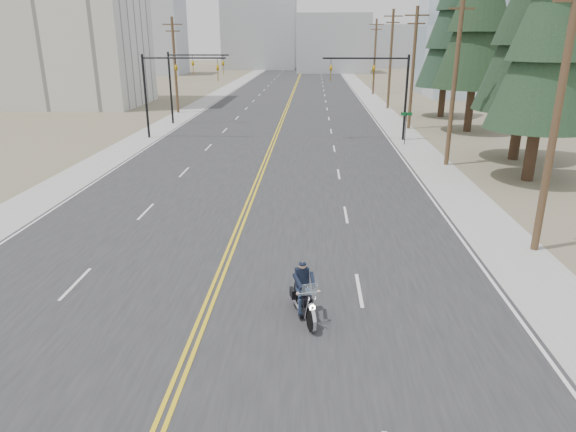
% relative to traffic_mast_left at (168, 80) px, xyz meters
% --- Properties ---
extents(ground_plane, '(400.00, 400.00, 0.00)m').
position_rel_traffic_mast_left_xyz_m(ground_plane, '(8.98, -32.00, -4.94)').
color(ground_plane, '#776D56').
rests_on(ground_plane, ground).
extents(road, '(20.00, 200.00, 0.01)m').
position_rel_traffic_mast_left_xyz_m(road, '(8.98, 38.00, -4.93)').
color(road, '#303033').
rests_on(road, ground).
extents(sidewalk_left, '(3.00, 200.00, 0.01)m').
position_rel_traffic_mast_left_xyz_m(sidewalk_left, '(-2.52, 38.00, -4.93)').
color(sidewalk_left, '#A5A5A0').
rests_on(sidewalk_left, ground).
extents(sidewalk_right, '(3.00, 200.00, 0.01)m').
position_rel_traffic_mast_left_xyz_m(sidewalk_right, '(20.48, 38.00, -4.93)').
color(sidewalk_right, '#A5A5A0').
rests_on(sidewalk_right, ground).
extents(traffic_mast_left, '(7.10, 0.26, 7.00)m').
position_rel_traffic_mast_left_xyz_m(traffic_mast_left, '(0.00, 0.00, 0.00)').
color(traffic_mast_left, black).
rests_on(traffic_mast_left, ground).
extents(traffic_mast_right, '(7.10, 0.26, 7.00)m').
position_rel_traffic_mast_left_xyz_m(traffic_mast_right, '(17.95, 0.00, 0.00)').
color(traffic_mast_right, black).
rests_on(traffic_mast_right, ground).
extents(traffic_mast_far, '(6.10, 0.26, 7.00)m').
position_rel_traffic_mast_left_xyz_m(traffic_mast_far, '(-0.33, 8.00, -0.06)').
color(traffic_mast_far, black).
rests_on(traffic_mast_far, ground).
extents(street_sign, '(0.90, 0.06, 2.62)m').
position_rel_traffic_mast_left_xyz_m(street_sign, '(19.78, -2.00, -3.13)').
color(street_sign, black).
rests_on(street_sign, ground).
extents(utility_pole_a, '(2.20, 0.30, 11.00)m').
position_rel_traffic_mast_left_xyz_m(utility_pole_a, '(21.48, -24.00, 0.79)').
color(utility_pole_a, brown).
rests_on(utility_pole_a, ground).
extents(utility_pole_b, '(2.20, 0.30, 11.50)m').
position_rel_traffic_mast_left_xyz_m(utility_pole_b, '(21.48, -9.00, 1.05)').
color(utility_pole_b, brown).
rests_on(utility_pole_b, ground).
extents(utility_pole_c, '(2.20, 0.30, 11.00)m').
position_rel_traffic_mast_left_xyz_m(utility_pole_c, '(21.48, 6.00, 0.79)').
color(utility_pole_c, brown).
rests_on(utility_pole_c, ground).
extents(utility_pole_d, '(2.20, 0.30, 11.50)m').
position_rel_traffic_mast_left_xyz_m(utility_pole_d, '(21.48, 21.00, 1.05)').
color(utility_pole_d, brown).
rests_on(utility_pole_d, ground).
extents(utility_pole_e, '(2.20, 0.30, 11.00)m').
position_rel_traffic_mast_left_xyz_m(utility_pole_e, '(21.48, 38.00, 0.79)').
color(utility_pole_e, brown).
rests_on(utility_pole_e, ground).
extents(utility_pole_left, '(2.20, 0.30, 10.50)m').
position_rel_traffic_mast_left_xyz_m(utility_pole_left, '(-3.52, 16.00, 0.54)').
color(utility_pole_left, brown).
rests_on(utility_pole_left, ground).
extents(glass_building, '(24.00, 16.00, 20.00)m').
position_rel_traffic_mast_left_xyz_m(glass_building, '(40.98, 38.00, 5.06)').
color(glass_building, '#9EB5CC').
rests_on(glass_building, ground).
extents(haze_bldg_a, '(14.00, 12.00, 22.00)m').
position_rel_traffic_mast_left_xyz_m(haze_bldg_a, '(-26.02, 83.00, 6.06)').
color(haze_bldg_a, '#B7BCC6').
rests_on(haze_bldg_a, ground).
extents(haze_bldg_b, '(18.00, 14.00, 14.00)m').
position_rel_traffic_mast_left_xyz_m(haze_bldg_b, '(16.98, 93.00, 2.06)').
color(haze_bldg_b, '#ADB2B7').
rests_on(haze_bldg_b, ground).
extents(haze_bldg_c, '(16.00, 12.00, 18.00)m').
position_rel_traffic_mast_left_xyz_m(haze_bldg_c, '(48.98, 78.00, 4.06)').
color(haze_bldg_c, '#B7BCC6').
rests_on(haze_bldg_c, ground).
extents(haze_bldg_d, '(20.00, 15.00, 26.00)m').
position_rel_traffic_mast_left_xyz_m(haze_bldg_d, '(-3.02, 108.00, 8.06)').
color(haze_bldg_d, '#ADB2B7').
rests_on(haze_bldg_d, ground).
extents(haze_bldg_e, '(14.00, 14.00, 12.00)m').
position_rel_traffic_mast_left_xyz_m(haze_bldg_e, '(33.98, 118.00, 1.06)').
color(haze_bldg_e, '#B7BCC6').
rests_on(haze_bldg_e, ground).
extents(haze_bldg_f, '(12.00, 12.00, 16.00)m').
position_rel_traffic_mast_left_xyz_m(haze_bldg_f, '(-41.02, 98.00, 3.06)').
color(haze_bldg_f, '#ADB2B7').
rests_on(haze_bldg_f, ground).
extents(motorcyclist, '(1.53, 2.42, 1.75)m').
position_rel_traffic_mast_left_xyz_m(motorcyclist, '(12.11, -29.86, -4.06)').
color(motorcyclist, black).
rests_on(motorcyclist, ground).
extents(conifer_near, '(5.96, 5.96, 15.78)m').
position_rel_traffic_mast_left_xyz_m(conifer_near, '(25.48, -12.82, 4.12)').
color(conifer_near, '#382619').
rests_on(conifer_near, ground).
extents(conifer_mid, '(6.59, 6.59, 17.56)m').
position_rel_traffic_mast_left_xyz_m(conifer_mid, '(26.72, -6.95, 5.14)').
color(conifer_mid, '#382619').
rests_on(conifer_mid, ground).
extents(conifer_tall, '(7.10, 7.10, 19.71)m').
position_rel_traffic_mast_left_xyz_m(conifer_tall, '(26.69, 4.74, 6.38)').
color(conifer_tall, '#382619').
rests_on(conifer_tall, ground).
extents(conifer_far, '(6.04, 6.04, 16.18)m').
position_rel_traffic_mast_left_xyz_m(conifer_far, '(26.43, 14.31, 4.34)').
color(conifer_far, '#382619').
rests_on(conifer_far, ground).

